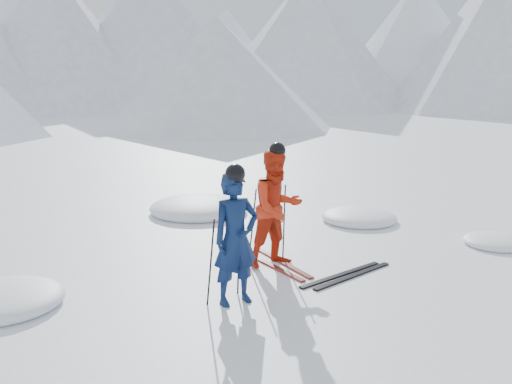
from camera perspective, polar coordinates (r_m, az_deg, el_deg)
ground at (r=9.85m, az=7.92°, el=-5.70°), size 160.00×160.00×0.00m
mountain_range at (r=43.63m, az=-23.84°, el=15.83°), size 106.15×62.94×15.53m
skier_blue at (r=7.13m, az=-2.15°, el=-4.96°), size 0.71×0.52×1.78m
skier_red at (r=8.58m, az=2.21°, el=-1.71°), size 1.01×0.85×1.88m
pole_blue_left at (r=7.17m, az=-4.79°, el=-7.39°), size 0.12×0.08×1.18m
pole_blue_right at (r=7.55m, az=-1.80°, el=-6.34°), size 0.12×0.07×1.18m
pole_red_left at (r=8.65m, az=-0.39°, el=-3.73°), size 0.12×0.10×1.25m
pole_red_right at (r=8.96m, az=2.98°, el=-3.19°), size 0.12×0.09×1.25m
ski_worn_left at (r=8.77m, az=1.58°, el=-7.71°), size 0.30×1.70×0.03m
ski_worn_right at (r=8.92m, az=2.74°, el=-7.37°), size 0.41×1.69×0.03m
ski_loose_a at (r=8.46m, az=8.95°, el=-8.59°), size 1.70×0.12×0.03m
ski_loose_b at (r=8.44m, az=10.18°, el=-8.68°), size 1.70×0.12×0.03m
snow_lumps at (r=10.93m, az=-3.00°, el=-3.83°), size 8.97×7.15×0.48m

